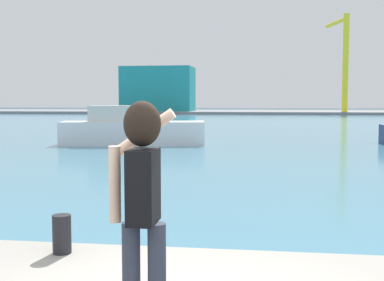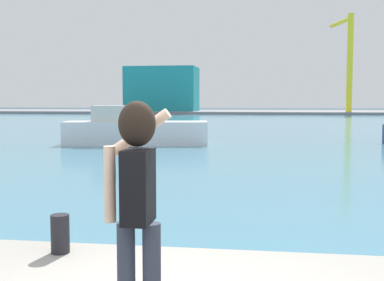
{
  "view_description": "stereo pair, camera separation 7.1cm",
  "coord_description": "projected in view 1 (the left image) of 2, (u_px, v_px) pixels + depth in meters",
  "views": [
    {
      "loc": [
        0.79,
        -3.77,
        2.44
      ],
      "look_at": [
        -0.35,
        4.43,
        1.78
      ],
      "focal_mm": 46.97,
      "sensor_mm": 36.0,
      "label": 1
    },
    {
      "loc": [
        0.86,
        -3.76,
        2.44
      ],
      "look_at": [
        -0.35,
        4.43,
        1.78
      ],
      "focal_mm": 46.97,
      "sensor_mm": 36.0,
      "label": 2
    }
  ],
  "objects": [
    {
      "name": "port_crane",
      "position": [
        344.0,
        54.0,
        86.19
      ],
      "size": [
        2.95,
        9.4,
        16.6
      ],
      "color": "yellow",
      "rests_on": "far_shore_dock"
    },
    {
      "name": "warehouse_left",
      "position": [
        158.0,
        89.0,
        93.7
      ],
      "size": [
        12.97,
        8.11,
        8.16
      ],
      "primitive_type": "cube",
      "color": "teal",
      "rests_on": "far_shore_dock"
    },
    {
      "name": "ground_plane",
      "position": [
        254.0,
        123.0,
        53.39
      ],
      "size": [
        220.0,
        220.0,
        0.0
      ],
      "primitive_type": "plane",
      "color": "#334751"
    },
    {
      "name": "boat_moored",
      "position": [
        130.0,
        130.0,
        27.52
      ],
      "size": [
        8.01,
        3.18,
        2.14
      ],
      "rotation": [
        0.0,
        0.0,
        0.15
      ],
      "color": "white",
      "rests_on": "harbor_water"
    },
    {
      "name": "harbor_water",
      "position": [
        254.0,
        122.0,
        55.36
      ],
      "size": [
        140.0,
        100.0,
        0.02
      ],
      "primitive_type": "cube",
      "color": "teal",
      "rests_on": "ground_plane"
    },
    {
      "name": "far_shore_dock",
      "position": [
        258.0,
        112.0,
        94.84
      ],
      "size": [
        140.0,
        20.0,
        0.47
      ],
      "primitive_type": "cube",
      "color": "gray",
      "rests_on": "ground_plane"
    },
    {
      "name": "person_photographer",
      "position": [
        142.0,
        191.0,
        3.77
      ],
      "size": [
        0.52,
        0.55,
        1.74
      ],
      "rotation": [
        0.0,
        0.0,
        1.57
      ],
      "color": "#2D3342",
      "rests_on": "quay_promenade"
    },
    {
      "name": "harbor_bollard",
      "position": [
        62.0,
        234.0,
        5.72
      ],
      "size": [
        0.21,
        0.21,
        0.44
      ],
      "primitive_type": "cylinder",
      "color": "black",
      "rests_on": "quay_promenade"
    }
  ]
}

